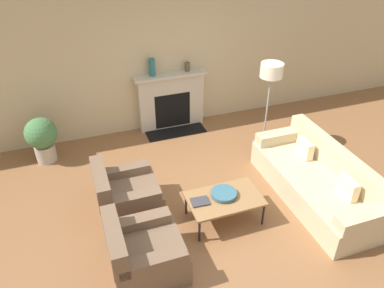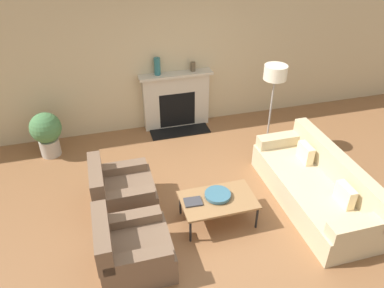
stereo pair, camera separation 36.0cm
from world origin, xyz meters
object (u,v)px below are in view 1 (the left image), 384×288
coffee_table (225,199)px  armchair_near (143,252)px  mantel_vase_left (152,67)px  floor_lamp (271,80)px  potted_plant (42,137)px  book (200,202)px  bowl (224,193)px  armchair_far (125,195)px  couch (317,181)px  fireplace (171,101)px  mantel_vase_center_left (187,67)px

coffee_table → armchair_near: bearing=-159.9°
mantel_vase_left → floor_lamp: bearing=-36.0°
coffee_table → potted_plant: 3.32m
book → armchair_near: bearing=-147.8°
potted_plant → bowl: bearing=-44.8°
coffee_table → floor_lamp: (1.46, 1.53, 0.92)m
armchair_far → couch: bearing=-103.2°
fireplace → armchair_near: (-1.34, -3.23, -0.26)m
fireplace → bowl: 2.72m
mantel_vase_center_left → potted_plant: size_ratio=0.21×
armchair_far → book: (0.91, -0.61, 0.12)m
fireplace → mantel_vase_center_left: size_ratio=8.16×
book → mantel_vase_left: mantel_vase_left is taller
armchair_near → potted_plant: potted_plant is taller
fireplace → mantel_vase_center_left: bearing=2.5°
couch → bowl: size_ratio=6.31×
armchair_far → book: armchair_far is taller
armchair_near → book: armchair_near is taller
floor_lamp → coffee_table: bearing=-133.7°
armchair_near → mantel_vase_center_left: bearing=-27.4°
coffee_table → mantel_vase_left: size_ratio=3.18×
fireplace → floor_lamp: bearing=-41.8°
couch → potted_plant: 4.52m
armchair_far → potted_plant: size_ratio=1.07×
bowl → book: 0.36m
armchair_far → potted_plant: (-1.06, 1.73, 0.19)m
book → potted_plant: (-1.97, 2.33, 0.07)m
armchair_far → bowl: 1.41m
couch → mantel_vase_left: (-1.77, 2.80, 0.99)m
bowl → floor_lamp: bearing=45.5°
armchair_near → coffee_table: size_ratio=0.86×
armchair_far → mantel_vase_center_left: (1.68, 2.15, 0.92)m
armchair_far → book: 1.10m
fireplace → coffee_table: bearing=-91.6°
fireplace → potted_plant: fireplace is taller
armchair_near → bowl: armchair_near is taller
coffee_table → mantel_vase_left: mantel_vase_left is taller
coffee_table → mantel_vase_center_left: bearing=81.5°
bowl → potted_plant: 3.28m
armchair_near → potted_plant: size_ratio=1.07×
armchair_near → coffee_table: (1.26, 0.46, 0.08)m
armchair_near → bowl: size_ratio=2.43×
armchair_near → fireplace: bearing=-22.5°
bowl → book: (-0.36, -0.02, -0.02)m
couch → book: 1.87m
fireplace → armchair_near: 3.51m
couch → armchair_near: bearing=-80.9°
bowl → potted_plant: bearing=135.2°
armchair_far → potted_plant: 2.04m
armchair_far → mantel_vase_center_left: mantel_vase_center_left is taller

